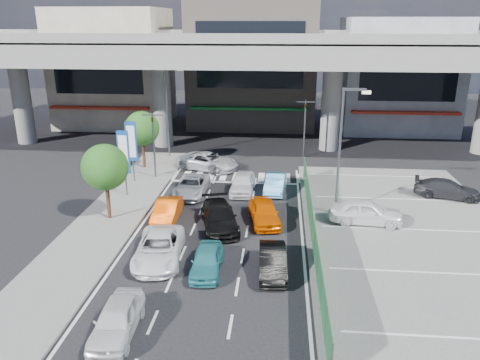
# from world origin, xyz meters

# --- Properties ---
(ground) EXTENTS (120.00, 120.00, 0.00)m
(ground) POSITION_xyz_m (0.00, 0.00, 0.00)
(ground) COLOR black
(ground) RESTS_ON ground
(parking_lot) EXTENTS (12.00, 28.00, 0.06)m
(parking_lot) POSITION_xyz_m (11.00, 2.00, 0.03)
(parking_lot) COLOR #5E5E5C
(parking_lot) RESTS_ON ground
(sidewalk_left) EXTENTS (4.00, 30.00, 0.12)m
(sidewalk_left) POSITION_xyz_m (-7.00, 4.00, 0.06)
(sidewalk_left) COLOR #5E5E5C
(sidewalk_left) RESTS_ON ground
(fence_run) EXTENTS (0.16, 22.00, 1.80)m
(fence_run) POSITION_xyz_m (5.30, 1.00, 0.90)
(fence_run) COLOR #1D562D
(fence_run) RESTS_ON ground
(expressway) EXTENTS (64.00, 14.00, 10.75)m
(expressway) POSITION_xyz_m (0.00, 22.00, 8.76)
(expressway) COLOR slate
(expressway) RESTS_ON ground
(building_west) EXTENTS (12.00, 10.90, 13.00)m
(building_west) POSITION_xyz_m (-16.00, 31.97, 6.49)
(building_west) COLOR gray
(building_west) RESTS_ON ground
(building_center) EXTENTS (14.00, 10.90, 15.00)m
(building_center) POSITION_xyz_m (0.00, 32.97, 7.49)
(building_center) COLOR gray
(building_center) RESTS_ON ground
(building_east) EXTENTS (12.00, 10.90, 12.00)m
(building_east) POSITION_xyz_m (16.00, 31.97, 5.99)
(building_east) COLOR gray
(building_east) RESTS_ON ground
(traffic_light_left) EXTENTS (1.60, 1.24, 5.20)m
(traffic_light_left) POSITION_xyz_m (-6.20, 12.00, 3.94)
(traffic_light_left) COLOR #595B60
(traffic_light_left) RESTS_ON ground
(traffic_light_right) EXTENTS (1.60, 1.24, 5.20)m
(traffic_light_right) POSITION_xyz_m (5.50, 19.00, 3.94)
(traffic_light_right) COLOR #595B60
(traffic_light_right) RESTS_ON ground
(street_lamp_right) EXTENTS (1.65, 0.22, 8.00)m
(street_lamp_right) POSITION_xyz_m (7.17, 6.00, 4.77)
(street_lamp_right) COLOR #595B60
(street_lamp_right) RESTS_ON ground
(street_lamp_left) EXTENTS (1.65, 0.22, 8.00)m
(street_lamp_left) POSITION_xyz_m (-6.33, 18.00, 4.77)
(street_lamp_left) COLOR #595B60
(street_lamp_left) RESTS_ON ground
(signboard_near) EXTENTS (0.80, 0.14, 4.70)m
(signboard_near) POSITION_xyz_m (-7.20, 7.99, 3.06)
(signboard_near) COLOR #595B60
(signboard_near) RESTS_ON ground
(signboard_far) EXTENTS (0.80, 0.14, 4.70)m
(signboard_far) POSITION_xyz_m (-7.60, 10.99, 3.06)
(signboard_far) COLOR #595B60
(signboard_far) RESTS_ON ground
(tree_near) EXTENTS (2.80, 2.80, 4.80)m
(tree_near) POSITION_xyz_m (-7.00, 4.00, 3.39)
(tree_near) COLOR #382314
(tree_near) RESTS_ON ground
(tree_far) EXTENTS (2.80, 2.80, 4.80)m
(tree_far) POSITION_xyz_m (-7.80, 14.50, 3.39)
(tree_far) COLOR #382314
(tree_far) RESTS_ON ground
(van_white_back_left) EXTENTS (1.69, 3.91, 1.31)m
(van_white_back_left) POSITION_xyz_m (-2.76, -6.82, 0.66)
(van_white_back_left) COLOR silver
(van_white_back_left) RESTS_ON ground
(sedan_white_mid_left) EXTENTS (2.74, 5.10, 1.36)m
(sedan_white_mid_left) POSITION_xyz_m (-2.63, -0.81, 0.68)
(sedan_white_mid_left) COLOR white
(sedan_white_mid_left) RESTS_ON ground
(taxi_teal_mid) EXTENTS (1.53, 3.62, 1.22)m
(taxi_teal_mid) POSITION_xyz_m (-0.01, -1.76, 0.61)
(taxi_teal_mid) COLOR teal
(taxi_teal_mid) RESTS_ON ground
(hatch_black_mid_right) EXTENTS (1.49, 3.81, 1.24)m
(hatch_black_mid_right) POSITION_xyz_m (3.19, -1.60, 0.62)
(hatch_black_mid_right) COLOR black
(hatch_black_mid_right) RESTS_ON ground
(taxi_orange_left) EXTENTS (1.49, 3.95, 1.29)m
(taxi_orange_left) POSITION_xyz_m (-3.39, 4.11, 0.64)
(taxi_orange_left) COLOR #F35406
(taxi_orange_left) RESTS_ON ground
(sedan_black_mid) EXTENTS (3.09, 5.09, 1.38)m
(sedan_black_mid) POSITION_xyz_m (-0.06, 3.37, 0.69)
(sedan_black_mid) COLOR black
(sedan_black_mid) RESTS_ON ground
(taxi_orange_right) EXTENTS (2.38, 4.29, 1.38)m
(taxi_orange_right) POSITION_xyz_m (2.56, 4.38, 0.69)
(taxi_orange_right) COLOR #DB5500
(taxi_orange_right) RESTS_ON ground
(wagon_silver_front_left) EXTENTS (2.16, 4.56, 1.26)m
(wagon_silver_front_left) POSITION_xyz_m (-2.76, 8.76, 0.63)
(wagon_silver_front_left) COLOR #B6BABF
(wagon_silver_front_left) RESTS_ON ground
(sedan_white_front_mid) EXTENTS (1.73, 4.09, 1.38)m
(sedan_white_front_mid) POSITION_xyz_m (0.81, 9.54, 0.69)
(sedan_white_front_mid) COLOR silver
(sedan_white_front_mid) RESTS_ON ground
(kei_truck_front_right) EXTENTS (1.63, 3.92, 1.26)m
(kei_truck_front_right) POSITION_xyz_m (3.12, 9.88, 0.63)
(kei_truck_front_right) COLOR #64B2EB
(kei_truck_front_right) RESTS_ON ground
(crossing_wagon_silver) EXTENTS (5.56, 3.91, 1.41)m
(crossing_wagon_silver) POSITION_xyz_m (-2.48, 14.63, 0.70)
(crossing_wagon_silver) COLOR #B2B2B9
(crossing_wagon_silver) RESTS_ON ground
(parked_sedan_white) EXTENTS (4.52, 2.18, 1.49)m
(parked_sedan_white) POSITION_xyz_m (8.66, 4.72, 0.81)
(parked_sedan_white) COLOR white
(parked_sedan_white) RESTS_ON parking_lot
(parked_sedan_dgrey) EXTENTS (4.62, 2.83, 1.25)m
(parked_sedan_dgrey) POSITION_xyz_m (14.97, 9.63, 0.69)
(parked_sedan_dgrey) COLOR #29292D
(parked_sedan_dgrey) RESTS_ON parking_lot
(traffic_cone) EXTENTS (0.40, 0.40, 0.68)m
(traffic_cone) POSITION_xyz_m (7.29, 6.01, 0.40)
(traffic_cone) COLOR red
(traffic_cone) RESTS_ON parking_lot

